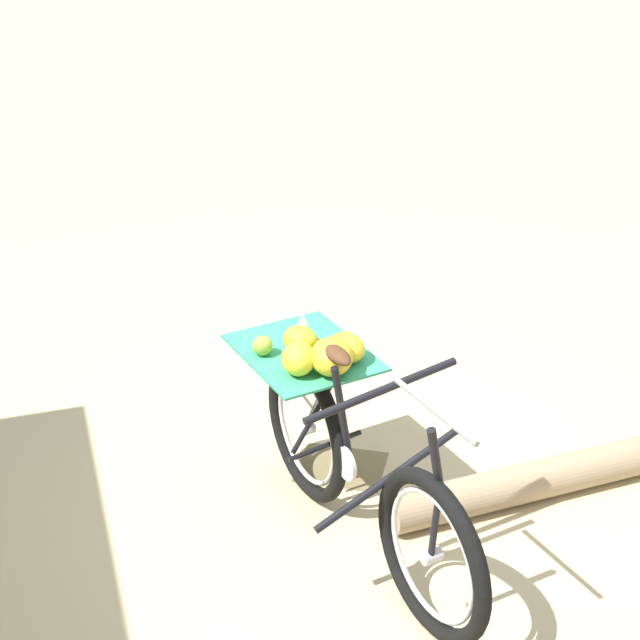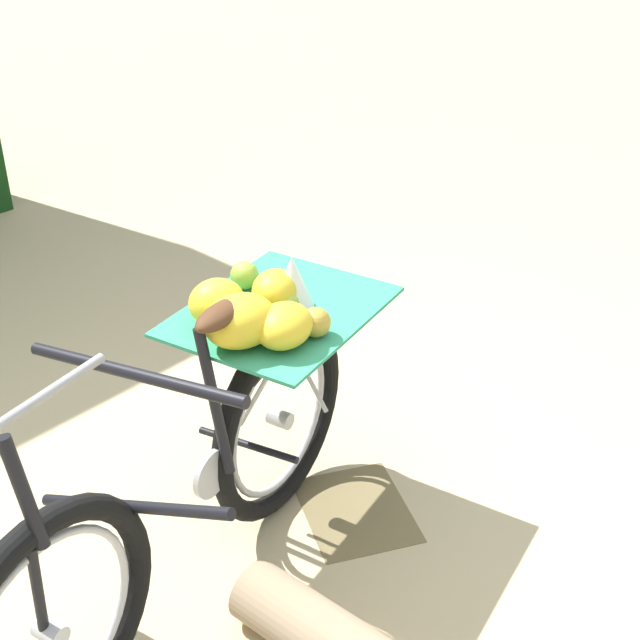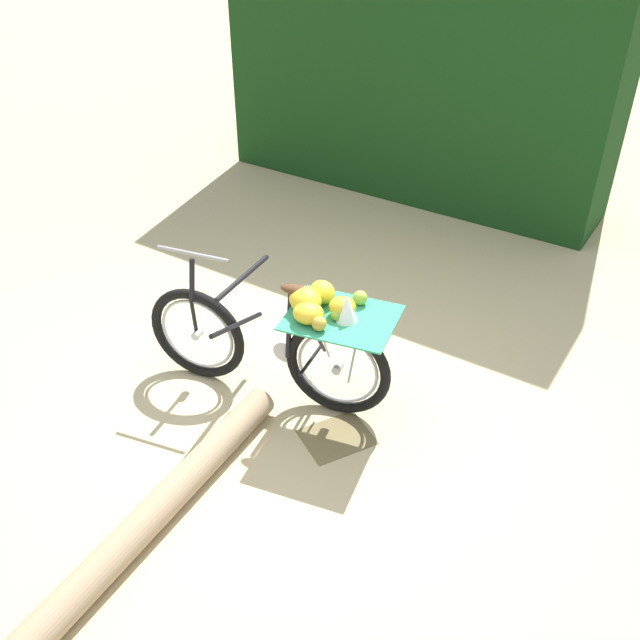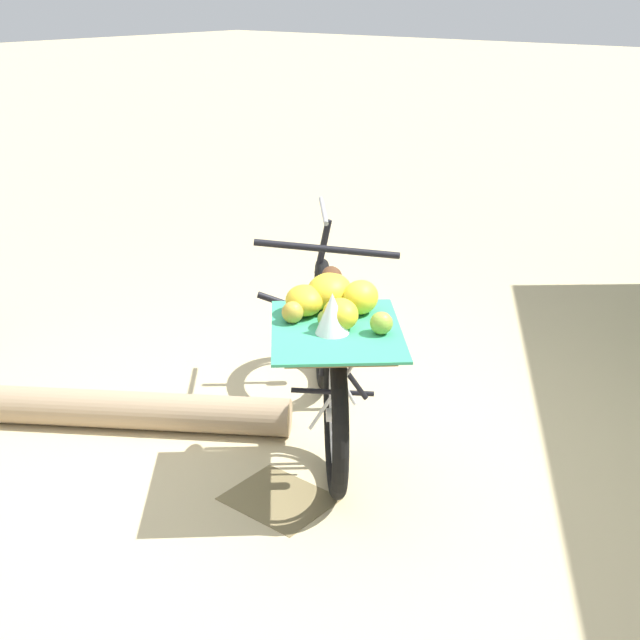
# 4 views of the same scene
# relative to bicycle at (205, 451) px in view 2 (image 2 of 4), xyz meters

# --- Properties ---
(ground_plane) EXTENTS (60.00, 60.00, 0.00)m
(ground_plane) POSITION_rel_bicycle_xyz_m (0.13, -0.10, -0.50)
(ground_plane) COLOR #C6B284
(bicycle) EXTENTS (1.41, 1.53, 1.03)m
(bicycle) POSITION_rel_bicycle_xyz_m (0.00, 0.00, 0.00)
(bicycle) COLOR black
(bicycle) RESTS_ON ground_plane
(leaf_litter_patch) EXTENTS (0.44, 0.36, 0.01)m
(leaf_litter_patch) POSITION_rel_bicycle_xyz_m (0.14, -0.54, -0.50)
(leaf_litter_patch) COLOR olive
(leaf_litter_patch) RESTS_ON ground_plane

